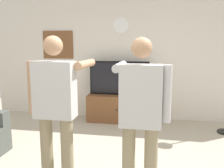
{
  "coord_description": "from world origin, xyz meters",
  "views": [
    {
      "loc": [
        0.63,
        -2.53,
        1.67
      ],
      "look_at": [
        -0.05,
        1.2,
        1.05
      ],
      "focal_mm": 39.33,
      "sensor_mm": 36.0,
      "label": 1
    }
  ],
  "objects_px": {
    "framed_picture": "(58,45)",
    "person_standing_nearer_couch": "(141,111)",
    "person_standing_nearer_lamp": "(56,105)",
    "television": "(119,78)",
    "wall_clock": "(121,25)",
    "tv_stand": "(119,108)"
  },
  "relations": [
    {
      "from": "wall_clock",
      "to": "person_standing_nearer_lamp",
      "type": "xyz_separation_m",
      "value": [
        -0.3,
        -2.94,
        -1.07
      ]
    },
    {
      "from": "tv_stand",
      "to": "television",
      "type": "relative_size",
      "value": 1.04
    },
    {
      "from": "tv_stand",
      "to": "person_standing_nearer_lamp",
      "type": "height_order",
      "value": "person_standing_nearer_lamp"
    },
    {
      "from": "person_standing_nearer_lamp",
      "to": "person_standing_nearer_couch",
      "type": "xyz_separation_m",
      "value": [
        0.93,
        -0.01,
        -0.02
      ]
    },
    {
      "from": "television",
      "to": "wall_clock",
      "type": "bearing_deg",
      "value": 90.0
    },
    {
      "from": "tv_stand",
      "to": "wall_clock",
      "type": "relative_size",
      "value": 3.96
    },
    {
      "from": "wall_clock",
      "to": "framed_picture",
      "type": "bearing_deg",
      "value": 179.81
    },
    {
      "from": "tv_stand",
      "to": "person_standing_nearer_couch",
      "type": "bearing_deg",
      "value": -76.53
    },
    {
      "from": "wall_clock",
      "to": "person_standing_nearer_lamp",
      "type": "distance_m",
      "value": 3.14
    },
    {
      "from": "wall_clock",
      "to": "person_standing_nearer_lamp",
      "type": "relative_size",
      "value": 0.19
    },
    {
      "from": "tv_stand",
      "to": "person_standing_nearer_couch",
      "type": "height_order",
      "value": "person_standing_nearer_couch"
    },
    {
      "from": "framed_picture",
      "to": "person_standing_nearer_couch",
      "type": "bearing_deg",
      "value": -54.52
    },
    {
      "from": "television",
      "to": "wall_clock",
      "type": "height_order",
      "value": "wall_clock"
    },
    {
      "from": "television",
      "to": "wall_clock",
      "type": "xyz_separation_m",
      "value": [
        0.0,
        0.24,
        1.13
      ]
    },
    {
      "from": "television",
      "to": "framed_picture",
      "type": "height_order",
      "value": "framed_picture"
    },
    {
      "from": "person_standing_nearer_couch",
      "to": "tv_stand",
      "type": "bearing_deg",
      "value": 103.47
    },
    {
      "from": "person_standing_nearer_lamp",
      "to": "person_standing_nearer_couch",
      "type": "distance_m",
      "value": 0.93
    },
    {
      "from": "wall_clock",
      "to": "framed_picture",
      "type": "relative_size",
      "value": 0.47
    },
    {
      "from": "television",
      "to": "person_standing_nearer_couch",
      "type": "distance_m",
      "value": 2.79
    },
    {
      "from": "wall_clock",
      "to": "tv_stand",
      "type": "bearing_deg",
      "value": -90.0
    },
    {
      "from": "person_standing_nearer_lamp",
      "to": "person_standing_nearer_couch",
      "type": "height_order",
      "value": "person_standing_nearer_lamp"
    },
    {
      "from": "tv_stand",
      "to": "television",
      "type": "xyz_separation_m",
      "value": [
        0.0,
        0.05,
        0.65
      ]
    }
  ]
}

